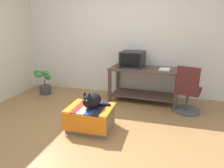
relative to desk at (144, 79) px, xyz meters
The scene contains 11 objects.
ground_plane 1.76m from the desk, 108.95° to the right, with size 14.00×14.00×0.00m, color olive.
back_wall 1.08m from the desk, 140.67° to the left, with size 8.00×0.10×2.60m, color silver.
desk is the anchor object (origin of this frame).
tv_monitor 0.47m from the desk, 163.76° to the left, with size 0.50×0.54×0.33m.
keyboard 0.36m from the desk, 149.17° to the right, with size 0.40×0.15×0.02m, color #333338.
book 0.48m from the desk, 10.02° to the right, with size 0.20×0.24×0.03m, color white.
ottoman_with_blanket 1.60m from the desk, 114.55° to the right, with size 0.68×0.56×0.36m.
cat 1.57m from the desk, 113.32° to the right, with size 0.42×0.41×0.29m.
potted_plant 2.32m from the desk, behind, with size 0.41×0.38×0.57m.
office_chair 0.93m from the desk, 24.24° to the right, with size 0.52×0.52×0.89m.
pen 0.54m from the desk, ahead, with size 0.01×0.01×0.14m, color #B7B7BC.
Camera 1 is at (0.96, -2.42, 1.56)m, focal length 31.40 mm.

